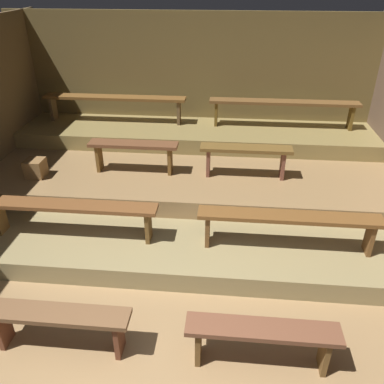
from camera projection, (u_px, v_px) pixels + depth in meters
ground at (184, 231)px, 5.72m from camera, size 7.03×6.06×0.08m
wall_back at (199, 88)px, 7.35m from camera, size 7.03×0.06×2.65m
platform_lower at (189, 198)px, 6.22m from camera, size 6.23×3.91×0.26m
platform_middle at (192, 167)px, 6.59m from camera, size 6.23×2.76×0.26m
platform_upper at (196, 135)px, 7.14m from camera, size 6.23×1.20×0.26m
bench_floor_left at (58, 320)px, 3.74m from camera, size 1.39×0.26×0.47m
bench_floor_right at (262, 335)px, 3.59m from camera, size 1.39×0.26×0.47m
bench_lower_left at (71, 209)px, 4.93m from camera, size 2.17×0.26×0.47m
bench_lower_right at (289, 221)px, 4.71m from camera, size 2.17×0.26×0.47m
bench_middle_left at (134, 149)px, 5.97m from camera, size 1.34×0.26×0.47m
bench_middle_right at (246, 154)px, 5.84m from camera, size 1.34×0.26×0.47m
bench_upper_left at (114, 100)px, 7.19m from camera, size 2.60×0.26×0.47m
bench_upper_right at (284, 105)px, 6.94m from camera, size 2.60×0.26×0.47m
wooden_crate_middle at (35, 168)px, 5.95m from camera, size 0.27×0.27×0.27m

